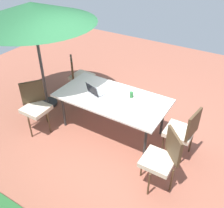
% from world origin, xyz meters
% --- Properties ---
extents(ground_plane, '(10.00, 10.00, 0.02)m').
position_xyz_m(ground_plane, '(0.00, 0.00, -0.01)').
color(ground_plane, '#935442').
extents(dining_table, '(2.08, 1.07, 0.77)m').
position_xyz_m(dining_table, '(0.00, 0.00, 0.72)').
color(dining_table, silver).
rests_on(dining_table, ground_plane).
extents(patio_umbrella, '(2.44, 2.44, 2.25)m').
position_xyz_m(patio_umbrella, '(1.74, 0.01, 2.05)').
color(patio_umbrella, '#4C4C4C').
rests_on(patio_umbrella, ground_plane).
extents(chair_southeast, '(0.59, 0.59, 0.98)m').
position_xyz_m(chair_southeast, '(1.33, -0.71, 0.55)').
color(chair_southeast, beige).
rests_on(chair_southeast, ground_plane).
extents(chair_west, '(0.49, 0.48, 0.98)m').
position_xyz_m(chair_west, '(-1.38, -0.04, 0.55)').
color(chair_west, beige).
rests_on(chair_west, ground_plane).
extents(chair_northwest, '(0.59, 0.59, 0.98)m').
position_xyz_m(chair_northwest, '(-1.31, 0.72, 0.55)').
color(chair_northwest, beige).
rests_on(chair_northwest, ground_plane).
extents(chair_northeast, '(0.58, 0.58, 0.98)m').
position_xyz_m(chair_northeast, '(1.30, 0.71, 0.55)').
color(chair_northeast, beige).
rests_on(chair_northeast, ground_plane).
extents(laptop, '(0.38, 0.33, 0.21)m').
position_xyz_m(laptop, '(0.33, 0.07, 0.82)').
color(laptop, gray).
rests_on(laptop, dining_table).
extents(cup, '(0.07, 0.07, 0.11)m').
position_xyz_m(cup, '(-0.31, -0.18, 0.83)').
color(cup, '#286B33').
rests_on(cup, dining_table).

